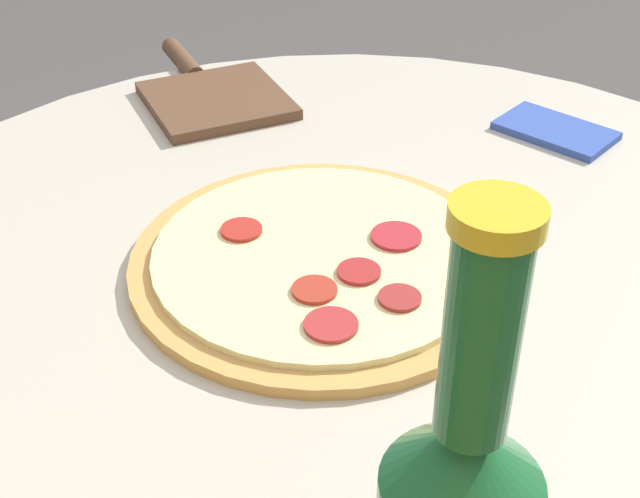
# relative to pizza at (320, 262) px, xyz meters

# --- Properties ---
(table) EXTENTS (0.92, 0.92, 0.72)m
(table) POSITION_rel_pizza_xyz_m (-0.03, -0.00, -0.18)
(table) COLOR #B2A893
(table) RESTS_ON ground_plane
(pizza) EXTENTS (0.31, 0.31, 0.02)m
(pizza) POSITION_rel_pizza_xyz_m (0.00, 0.00, 0.00)
(pizza) COLOR #C68E47
(pizza) RESTS_ON table
(pizza_paddle) EXTENTS (0.22, 0.25, 0.02)m
(pizza_paddle) POSITION_rel_pizza_xyz_m (0.19, -0.29, -0.00)
(pizza_paddle) COLOR brown
(pizza_paddle) RESTS_ON table
(napkin) EXTENTS (0.13, 0.12, 0.01)m
(napkin) POSITION_rel_pizza_xyz_m (-0.18, -0.29, -0.00)
(napkin) COLOR #334C99
(napkin) RESTS_ON table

